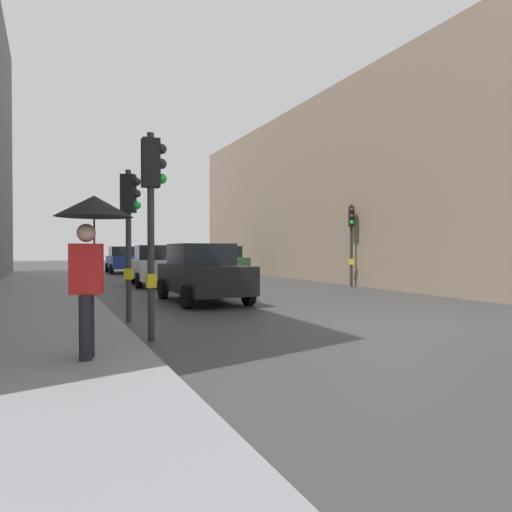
# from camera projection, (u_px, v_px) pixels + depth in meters

# --- Properties ---
(ground_plane) EXTENTS (120.00, 120.00, 0.00)m
(ground_plane) POSITION_uv_depth(u_px,v_px,m) (388.00, 323.00, 9.94)
(ground_plane) COLOR #38383A
(sidewalk_kerb) EXTENTS (3.26, 40.00, 0.16)m
(sidewalk_kerb) POSITION_uv_depth(u_px,v_px,m) (36.00, 305.00, 12.49)
(sidewalk_kerb) COLOR gray
(sidewalk_kerb) RESTS_ON ground
(building_facade_right) EXTENTS (12.00, 28.83, 9.16)m
(building_facade_right) POSITION_uv_depth(u_px,v_px,m) (388.00, 198.00, 26.69)
(building_facade_right) COLOR gray
(building_facade_right) RESTS_ON ground
(traffic_light_mid_street) EXTENTS (0.37, 0.44, 3.49)m
(traffic_light_mid_street) POSITION_uv_depth(u_px,v_px,m) (351.00, 230.00, 19.47)
(traffic_light_mid_street) COLOR #2D2D2D
(traffic_light_mid_street) RESTS_ON ground
(traffic_light_near_right) EXTENTS (0.45, 0.35, 3.34)m
(traffic_light_near_right) POSITION_uv_depth(u_px,v_px,m) (130.00, 217.00, 10.14)
(traffic_light_near_right) COLOR #2D2D2D
(traffic_light_near_right) RESTS_ON ground
(traffic_light_near_left) EXTENTS (0.43, 0.25, 3.61)m
(traffic_light_near_left) POSITION_uv_depth(u_px,v_px,m) (152.00, 198.00, 7.97)
(traffic_light_near_left) COLOR #2D2D2D
(traffic_light_near_left) RESTS_ON ground
(car_blue_van) EXTENTS (2.06, 4.22, 1.76)m
(car_blue_van) POSITION_uv_depth(u_px,v_px,m) (123.00, 260.00, 30.80)
(car_blue_van) COLOR navy
(car_blue_van) RESTS_ON ground
(car_dark_suv) EXTENTS (2.05, 4.22, 1.76)m
(car_dark_suv) POSITION_uv_depth(u_px,v_px,m) (202.00, 273.00, 13.92)
(car_dark_suv) COLOR black
(car_dark_suv) RESTS_ON ground
(car_green_estate) EXTENTS (2.22, 4.30, 1.76)m
(car_green_estate) POSITION_uv_depth(u_px,v_px,m) (221.00, 261.00, 26.92)
(car_green_estate) COLOR #2D6038
(car_green_estate) RESTS_ON ground
(car_white_compact) EXTENTS (2.27, 4.32, 1.76)m
(car_white_compact) POSITION_uv_depth(u_px,v_px,m) (156.00, 265.00, 20.22)
(car_white_compact) COLOR silver
(car_white_compact) RESTS_ON ground
(car_red_sedan) EXTENTS (2.06, 4.22, 1.76)m
(car_red_sedan) POSITION_uv_depth(u_px,v_px,m) (170.00, 258.00, 36.58)
(car_red_sedan) COLOR red
(car_red_sedan) RESTS_ON ground
(pedestrian_with_umbrella) EXTENTS (1.00, 1.00, 2.14)m
(pedestrian_with_umbrella) POSITION_uv_depth(u_px,v_px,m) (92.00, 231.00, 6.01)
(pedestrian_with_umbrella) COLOR black
(pedestrian_with_umbrella) RESTS_ON sidewalk_kerb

